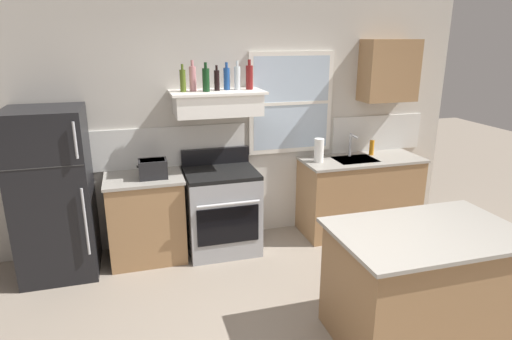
{
  "coord_description": "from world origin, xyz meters",
  "views": [
    {
      "loc": [
        -1.12,
        -2.49,
        2.29
      ],
      "look_at": [
        -0.05,
        1.2,
        1.1
      ],
      "focal_mm": 30.54,
      "sensor_mm": 36.0,
      "label": 1
    }
  ],
  "objects_px": {
    "bottle_rose_pink": "(193,78)",
    "bottle_balsamic_dark": "(217,80)",
    "paper_towel_roll": "(319,150)",
    "kitchen_island": "(422,284)",
    "bottle_blue_liqueur": "(227,78)",
    "dish_soap_bottle": "(372,148)",
    "bottle_dark_green_wine": "(206,79)",
    "refrigerator": "(54,194)",
    "bottle_clear_tall": "(237,78)",
    "stove_range": "(222,210)",
    "bottle_olive_oil_square": "(183,80)",
    "bottle_red_label_wine": "(249,77)",
    "toaster": "(153,169)"
  },
  "relations": [
    {
      "from": "bottle_clear_tall",
      "to": "dish_soap_bottle",
      "type": "height_order",
      "value": "bottle_clear_tall"
    },
    {
      "from": "refrigerator",
      "to": "bottle_dark_green_wine",
      "type": "bearing_deg",
      "value": 2.97
    },
    {
      "from": "bottle_rose_pink",
      "to": "bottle_red_label_wine",
      "type": "xyz_separation_m",
      "value": [
        0.59,
        -0.03,
        -0.0
      ]
    },
    {
      "from": "stove_range",
      "to": "bottle_blue_liqueur",
      "type": "relative_size",
      "value": 3.88
    },
    {
      "from": "bottle_olive_oil_square",
      "to": "bottle_balsamic_dark",
      "type": "distance_m",
      "value": 0.35
    },
    {
      "from": "bottle_balsamic_dark",
      "to": "refrigerator",
      "type": "bearing_deg",
      "value": -175.51
    },
    {
      "from": "bottle_olive_oil_square",
      "to": "kitchen_island",
      "type": "relative_size",
      "value": 0.2
    },
    {
      "from": "dish_soap_bottle",
      "to": "kitchen_island",
      "type": "xyz_separation_m",
      "value": [
        -0.7,
        -2.02,
        -0.54
      ]
    },
    {
      "from": "bottle_rose_pink",
      "to": "bottle_blue_liqueur",
      "type": "xyz_separation_m",
      "value": [
        0.35,
        0.0,
        -0.01
      ]
    },
    {
      "from": "refrigerator",
      "to": "kitchen_island",
      "type": "bearing_deg",
      "value": -33.34
    },
    {
      "from": "bottle_rose_pink",
      "to": "bottle_blue_liqueur",
      "type": "bearing_deg",
      "value": 0.56
    },
    {
      "from": "toaster",
      "to": "bottle_dark_green_wine",
      "type": "relative_size",
      "value": 1.03
    },
    {
      "from": "paper_towel_roll",
      "to": "bottle_olive_oil_square",
      "type": "bearing_deg",
      "value": 177.58
    },
    {
      "from": "bottle_rose_pink",
      "to": "dish_soap_bottle",
      "type": "bearing_deg",
      "value": -0.26
    },
    {
      "from": "bottle_red_label_wine",
      "to": "bottle_balsamic_dark",
      "type": "bearing_deg",
      "value": -177.56
    },
    {
      "from": "paper_towel_roll",
      "to": "kitchen_island",
      "type": "xyz_separation_m",
      "value": [
        0.03,
        -1.92,
        -0.59
      ]
    },
    {
      "from": "toaster",
      "to": "paper_towel_roll",
      "type": "xyz_separation_m",
      "value": [
        1.85,
        0.08,
        0.04
      ]
    },
    {
      "from": "refrigerator",
      "to": "paper_towel_roll",
      "type": "height_order",
      "value": "refrigerator"
    },
    {
      "from": "toaster",
      "to": "bottle_clear_tall",
      "type": "relative_size",
      "value": 1.0
    },
    {
      "from": "refrigerator",
      "to": "bottle_clear_tall",
      "type": "relative_size",
      "value": 5.58
    },
    {
      "from": "bottle_rose_pink",
      "to": "bottle_balsamic_dark",
      "type": "height_order",
      "value": "bottle_rose_pink"
    },
    {
      "from": "bottle_dark_green_wine",
      "to": "bottle_clear_tall",
      "type": "relative_size",
      "value": 0.97
    },
    {
      "from": "bottle_olive_oil_square",
      "to": "bottle_dark_green_wine",
      "type": "relative_size",
      "value": 0.95
    },
    {
      "from": "refrigerator",
      "to": "bottle_clear_tall",
      "type": "height_order",
      "value": "bottle_clear_tall"
    },
    {
      "from": "bottle_red_label_wine",
      "to": "bottle_olive_oil_square",
      "type": "bearing_deg",
      "value": -178.22
    },
    {
      "from": "bottle_red_label_wine",
      "to": "dish_soap_bottle",
      "type": "xyz_separation_m",
      "value": [
        1.53,
        0.02,
        -0.87
      ]
    },
    {
      "from": "stove_range",
      "to": "bottle_dark_green_wine",
      "type": "relative_size",
      "value": 3.77
    },
    {
      "from": "bottle_olive_oil_square",
      "to": "bottle_rose_pink",
      "type": "height_order",
      "value": "bottle_rose_pink"
    },
    {
      "from": "bottle_clear_tall",
      "to": "dish_soap_bottle",
      "type": "xyz_separation_m",
      "value": [
        1.65,
        0.0,
        -0.87
      ]
    },
    {
      "from": "toaster",
      "to": "kitchen_island",
      "type": "height_order",
      "value": "toaster"
    },
    {
      "from": "paper_towel_roll",
      "to": "dish_soap_bottle",
      "type": "xyz_separation_m",
      "value": [
        0.73,
        0.1,
        -0.04
      ]
    },
    {
      "from": "toaster",
      "to": "bottle_clear_tall",
      "type": "height_order",
      "value": "bottle_clear_tall"
    },
    {
      "from": "bottle_dark_green_wine",
      "to": "bottle_balsamic_dark",
      "type": "relative_size",
      "value": 1.13
    },
    {
      "from": "toaster",
      "to": "bottle_rose_pink",
      "type": "relative_size",
      "value": 0.97
    },
    {
      "from": "bottle_rose_pink",
      "to": "bottle_red_label_wine",
      "type": "bearing_deg",
      "value": -2.44
    },
    {
      "from": "bottle_dark_green_wine",
      "to": "bottle_blue_liqueur",
      "type": "xyz_separation_m",
      "value": [
        0.23,
        0.09,
        -0.0
      ]
    },
    {
      "from": "stove_range",
      "to": "paper_towel_roll",
      "type": "relative_size",
      "value": 4.04
    },
    {
      "from": "stove_range",
      "to": "bottle_balsamic_dark",
      "type": "distance_m",
      "value": 1.39
    },
    {
      "from": "bottle_balsamic_dark",
      "to": "bottle_blue_liqueur",
      "type": "xyz_separation_m",
      "value": [
        0.11,
        0.04,
        0.01
      ]
    },
    {
      "from": "stove_range",
      "to": "bottle_clear_tall",
      "type": "bearing_deg",
      "value": 30.64
    },
    {
      "from": "bottle_olive_oil_square",
      "to": "bottle_red_label_wine",
      "type": "relative_size",
      "value": 0.89
    },
    {
      "from": "paper_towel_roll",
      "to": "bottle_red_label_wine",
      "type": "bearing_deg",
      "value": 173.9
    },
    {
      "from": "toaster",
      "to": "bottle_rose_pink",
      "type": "bearing_deg",
      "value": 22.01
    },
    {
      "from": "bottle_red_label_wine",
      "to": "paper_towel_roll",
      "type": "xyz_separation_m",
      "value": [
        0.79,
        -0.08,
        -0.83
      ]
    },
    {
      "from": "toaster",
      "to": "bottle_rose_pink",
      "type": "distance_m",
      "value": 1.0
    },
    {
      "from": "paper_towel_roll",
      "to": "bottle_dark_green_wine",
      "type": "bearing_deg",
      "value": 179.13
    },
    {
      "from": "dish_soap_bottle",
      "to": "kitchen_island",
      "type": "height_order",
      "value": "dish_soap_bottle"
    },
    {
      "from": "bottle_clear_tall",
      "to": "paper_towel_roll",
      "type": "height_order",
      "value": "bottle_clear_tall"
    },
    {
      "from": "bottle_olive_oil_square",
      "to": "paper_towel_roll",
      "type": "bearing_deg",
      "value": -2.42
    },
    {
      "from": "toaster",
      "to": "bottle_dark_green_wine",
      "type": "height_order",
      "value": "bottle_dark_green_wine"
    }
  ]
}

